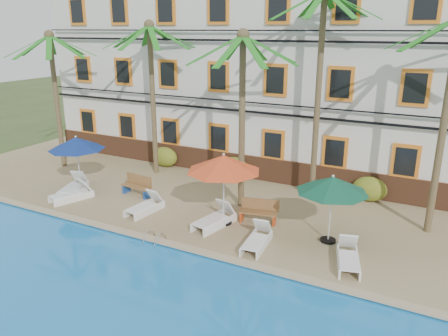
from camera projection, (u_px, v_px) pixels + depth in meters
The scene contains 24 objects.
ground at pixel (167, 236), 16.61m from camera, with size 100.00×100.00×0.00m, color #384C23.
pool_deck at pixel (227, 191), 20.79m from camera, with size 30.00×12.00×0.25m, color tan.
pool_coping at pixel (153, 239), 15.76m from camera, with size 30.00×0.35×0.06m, color tan.
hotel_building at pixel (270, 71), 23.39m from camera, with size 25.40×6.44×10.22m.
palm_a at pixel (54, 80), 22.87m from camera, with size 4.51×4.51×7.22m.
palm_b at pixel (152, 77), 21.65m from camera, with size 4.51×4.51×7.70m.
palm_c at pixel (242, 95), 17.40m from camera, with size 4.51×4.51×7.30m.
palm_d at pixel (320, 69), 17.87m from camera, with size 4.51×4.51×8.95m.
palm_e at pixel (448, 95), 14.88m from camera, with size 4.51×4.51×7.93m.
shrub_left at pixel (165, 157), 23.99m from camera, with size 1.50×0.90×1.10m, color #255E1A.
shrub_mid at pixel (234, 168), 22.11m from camera, with size 1.50×0.90×1.10m, color #255E1A.
shrub_right at pixel (369, 189), 19.18m from camera, with size 1.50×0.90×1.10m, color #255E1A.
umbrella_blue at pixel (76, 144), 20.13m from camera, with size 2.59×2.59×2.59m.
umbrella_red at pixel (224, 164), 16.38m from camera, with size 2.86×2.86×2.85m.
umbrella_green at pixel (332, 185), 15.01m from camera, with size 2.52×2.52×2.52m.
lounger_a at pixel (74, 186), 20.22m from camera, with size 1.29×2.05×0.91m.
lounger_b at pixel (72, 194), 19.38m from camera, with size 1.25×1.98×0.88m.
lounger_c at pixel (145, 206), 18.06m from camera, with size 0.84×1.87×0.86m.
lounger_d at pixel (215, 219), 16.79m from camera, with size 1.09×2.08×0.94m.
lounger_e at pixel (257, 239), 15.21m from camera, with size 0.81×1.86×0.86m.
lounger_f at pixel (348, 257), 14.01m from camera, with size 1.13×1.95×0.87m.
bench_left at pixel (138, 185), 19.89m from camera, with size 1.54×0.63×0.93m.
bench_right at pixel (258, 211), 17.11m from camera, with size 1.57×0.79×0.93m.
pool_ladder at pixel (155, 242), 15.61m from camera, with size 0.54×0.74×0.74m.
Camera 1 is at (8.88, -12.31, 7.54)m, focal length 35.00 mm.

